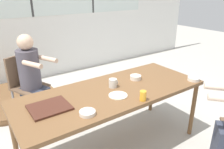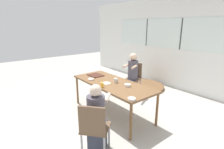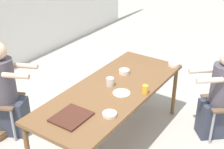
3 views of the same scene
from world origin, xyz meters
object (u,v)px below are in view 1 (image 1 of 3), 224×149
object	(u,v)px
bowl_white_shallow	(87,113)
folded_table_stack	(12,100)
person_man_blue_shirt	(32,82)
bowl_fruit	(136,77)
bowl_cereal	(194,79)
juice_glass	(143,96)
chair_for_man_blue_shirt	(25,81)
coffee_mug	(113,83)

from	to	relation	value
bowl_white_shallow	folded_table_stack	bearing A→B (deg)	97.73
person_man_blue_shirt	bowl_fruit	world-z (taller)	person_man_blue_shirt
bowl_cereal	bowl_white_shallow	bearing A→B (deg)	177.57
bowl_cereal	juice_glass	bearing A→B (deg)	-178.32
person_man_blue_shirt	bowl_cereal	size ratio (longest dim) A/B	8.86
person_man_blue_shirt	bowl_fruit	distance (m)	1.42
bowl_white_shallow	bowl_fruit	distance (m)	0.91
chair_for_man_blue_shirt	bowl_cereal	size ratio (longest dim) A/B	6.54
coffee_mug	juice_glass	distance (m)	0.41
coffee_mug	folded_table_stack	distance (m)	2.06
juice_glass	folded_table_stack	bearing A→B (deg)	111.23
person_man_blue_shirt	juice_glass	size ratio (longest dim) A/B	12.26
person_man_blue_shirt	coffee_mug	world-z (taller)	person_man_blue_shirt
chair_for_man_blue_shirt	person_man_blue_shirt	xyz separation A→B (m)	(0.07, -0.15, 0.02)
folded_table_stack	person_man_blue_shirt	bearing A→B (deg)	-72.96
chair_for_man_blue_shirt	coffee_mug	size ratio (longest dim) A/B	9.35
coffee_mug	person_man_blue_shirt	bearing A→B (deg)	117.87
bowl_white_shallow	bowl_fruit	size ratio (longest dim) A/B	1.09
bowl_cereal	bowl_fruit	world-z (taller)	bowl_fruit
chair_for_man_blue_shirt	folded_table_stack	world-z (taller)	chair_for_man_blue_shirt
folded_table_stack	bowl_cereal	bearing A→B (deg)	-52.24
bowl_white_shallow	folded_table_stack	distance (m)	2.22
bowl_cereal	folded_table_stack	xyz separation A→B (m)	(-1.66, 2.14, -0.71)
bowl_white_shallow	bowl_cereal	size ratio (longest dim) A/B	1.03
bowl_cereal	person_man_blue_shirt	bearing A→B (deg)	134.56
coffee_mug	folded_table_stack	xyz separation A→B (m)	(-0.78, 1.75, -0.74)
folded_table_stack	bowl_white_shallow	bearing A→B (deg)	-82.27
coffee_mug	bowl_fruit	bearing A→B (deg)	4.37
bowl_cereal	coffee_mug	bearing A→B (deg)	156.25
coffee_mug	folded_table_stack	size ratio (longest dim) A/B	0.07
person_man_blue_shirt	juice_glass	xyz separation A→B (m)	(0.64, -1.50, 0.23)
chair_for_man_blue_shirt	bowl_fruit	xyz separation A→B (m)	(0.99, -1.21, 0.23)
person_man_blue_shirt	bowl_white_shallow	xyz separation A→B (m)	(0.08, -1.42, 0.20)
person_man_blue_shirt	folded_table_stack	size ratio (longest dim) A/B	0.86
person_man_blue_shirt	bowl_cereal	distance (m)	2.08
person_man_blue_shirt	bowl_cereal	xyz separation A→B (m)	(1.45, -1.48, 0.20)
coffee_mug	bowl_white_shallow	size ratio (longest dim) A/B	0.68
person_man_blue_shirt	folded_table_stack	world-z (taller)	person_man_blue_shirt
chair_for_man_blue_shirt	bowl_fruit	distance (m)	1.58
person_man_blue_shirt	bowl_white_shallow	distance (m)	1.43
bowl_white_shallow	folded_table_stack	xyz separation A→B (m)	(-0.28, 2.08, -0.71)
juice_glass	bowl_fruit	distance (m)	0.52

